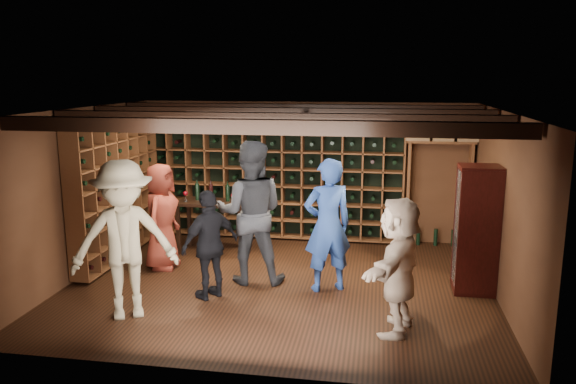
% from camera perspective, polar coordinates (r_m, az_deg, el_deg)
% --- Properties ---
extents(ground, '(6.00, 6.00, 0.00)m').
position_cam_1_polar(ground, '(8.22, -0.91, -9.36)').
color(ground, black).
rests_on(ground, ground).
extents(room_shell, '(6.00, 6.00, 6.00)m').
position_cam_1_polar(room_shell, '(7.74, -0.90, 7.73)').
color(room_shell, '#502E1B').
rests_on(room_shell, ground).
extents(wine_rack_back, '(4.65, 0.30, 2.20)m').
position_cam_1_polar(wine_rack_back, '(10.22, -1.49, 1.55)').
color(wine_rack_back, brown).
rests_on(wine_rack_back, ground).
extents(wine_rack_left, '(0.30, 2.65, 2.20)m').
position_cam_1_polar(wine_rack_left, '(9.54, -16.97, 0.30)').
color(wine_rack_left, brown).
rests_on(wine_rack_left, ground).
extents(crate_shelf, '(1.20, 0.32, 2.07)m').
position_cam_1_polar(crate_shelf, '(10.01, 15.24, 3.35)').
color(crate_shelf, brown).
rests_on(crate_shelf, ground).
extents(display_cabinet, '(0.55, 0.50, 1.75)m').
position_cam_1_polar(display_cabinet, '(8.13, 18.54, -3.88)').
color(display_cabinet, black).
rests_on(display_cabinet, ground).
extents(man_blue_shirt, '(0.81, 0.69, 1.87)m').
position_cam_1_polar(man_blue_shirt, '(7.78, 4.05, -3.39)').
color(man_blue_shirt, navy).
rests_on(man_blue_shirt, ground).
extents(man_grey_suit, '(1.09, 0.90, 2.07)m').
position_cam_1_polar(man_grey_suit, '(8.07, -3.82, -2.09)').
color(man_grey_suit, black).
rests_on(man_grey_suit, ground).
extents(guest_red_floral, '(0.53, 0.81, 1.65)m').
position_cam_1_polar(guest_red_floral, '(8.90, -12.74, -2.43)').
color(guest_red_floral, maroon).
rests_on(guest_red_floral, ground).
extents(guest_woman_black, '(0.83, 0.91, 1.49)m').
position_cam_1_polar(guest_woman_black, '(7.61, -7.91, -5.31)').
color(guest_woman_black, black).
rests_on(guest_woman_black, ground).
extents(guest_khaki, '(1.47, 1.24, 1.98)m').
position_cam_1_polar(guest_khaki, '(7.17, -16.30, -4.72)').
color(guest_khaki, '#85775C').
rests_on(guest_khaki, ground).
extents(guest_beige, '(0.84, 1.58, 1.62)m').
position_cam_1_polar(guest_beige, '(6.66, 11.16, -7.34)').
color(guest_beige, tan).
rests_on(guest_beige, ground).
extents(tasting_table, '(1.20, 0.64, 1.17)m').
position_cam_1_polar(tasting_table, '(9.54, -7.63, -1.55)').
color(tasting_table, black).
rests_on(tasting_table, ground).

